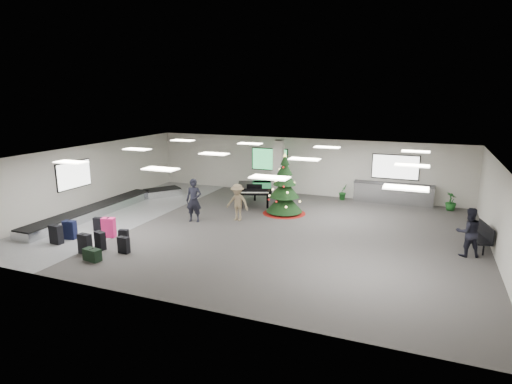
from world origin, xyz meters
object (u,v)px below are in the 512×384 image
at_px(potted_plant_right, 451,201).
at_px(grand_piano, 255,188).
at_px(bench, 482,235).
at_px(christmas_tree, 284,193).
at_px(baggage_carousel, 109,207).
at_px(traveler_a, 194,200).
at_px(potted_plant_left, 343,192).
at_px(pink_suitcase, 109,227).
at_px(traveler_b, 237,202).
at_px(service_counter, 393,193).
at_px(traveler_bench, 468,232).

bearing_deg(potted_plant_right, grand_piano, -164.57).
bearing_deg(bench, christmas_tree, 154.23).
xyz_separation_m(baggage_carousel, grand_piano, (6.20, 3.83, 0.68)).
xyz_separation_m(grand_piano, traveler_a, (-1.42, -3.76, 0.09)).
height_order(potted_plant_left, potted_plant_right, potted_plant_right).
xyz_separation_m(grand_piano, potted_plant_left, (4.07, 2.76, -0.45)).
relative_size(pink_suitcase, grand_piano, 0.31).
bearing_deg(bench, grand_piano, 151.37).
relative_size(grand_piano, traveler_b, 1.56).
bearing_deg(christmas_tree, bench, -12.99).
distance_m(traveler_a, potted_plant_left, 8.54).
relative_size(service_counter, traveler_bench, 2.27).
height_order(pink_suitcase, potted_plant_left, potted_plant_left).
bearing_deg(potted_plant_right, christmas_tree, -154.33).
bearing_deg(pink_suitcase, grand_piano, 48.90).
distance_m(bench, traveler_bench, 1.10).
distance_m(pink_suitcase, potted_plant_right, 16.08).
bearing_deg(bench, traveler_a, 171.40).
xyz_separation_m(traveler_a, traveler_bench, (11.12, -0.04, -0.09)).
height_order(traveler_a, potted_plant_right, traveler_a).
bearing_deg(pink_suitcase, traveler_bench, -0.76).
distance_m(potted_plant_left, potted_plant_right, 5.35).
relative_size(service_counter, grand_piano, 1.54).
xyz_separation_m(baggage_carousel, service_counter, (12.84, 6.73, 0.33)).
distance_m(bench, potted_plant_right, 5.57).
distance_m(service_counter, traveler_b, 8.57).
xyz_separation_m(bench, potted_plant_right, (-0.83, 5.51, -0.10)).
bearing_deg(christmas_tree, service_counter, 39.68).
bearing_deg(traveler_b, potted_plant_right, 36.95).
xyz_separation_m(service_counter, pink_suitcase, (-10.19, -9.83, -0.15)).
relative_size(christmas_tree, potted_plant_left, 3.41).
bearing_deg(baggage_carousel, potted_plant_right, 22.37).
bearing_deg(traveler_b, traveler_bench, 0.24).
bearing_deg(traveler_b, pink_suitcase, -127.61).
distance_m(pink_suitcase, traveler_a, 3.85).
distance_m(traveler_bench, potted_plant_left, 8.67).
relative_size(christmas_tree, bench, 1.82).
xyz_separation_m(pink_suitcase, traveler_bench, (13.25, 3.12, 0.49)).
relative_size(traveler_b, potted_plant_right, 1.84).
height_order(pink_suitcase, grand_piano, grand_piano).
xyz_separation_m(service_counter, potted_plant_right, (2.77, -0.31, -0.09)).
bearing_deg(grand_piano, baggage_carousel, -169.44).
bearing_deg(traveler_b, christmas_tree, 55.02).
relative_size(grand_piano, traveler_a, 1.34).
distance_m(christmas_tree, traveler_b, 2.48).
height_order(traveler_b, potted_plant_right, traveler_b).
bearing_deg(traveler_a, christmas_tree, 29.02).
bearing_deg(potted_plant_right, pink_suitcase, -143.70).
xyz_separation_m(pink_suitcase, potted_plant_right, (12.96, 9.52, 0.06)).
distance_m(service_counter, pink_suitcase, 14.16).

